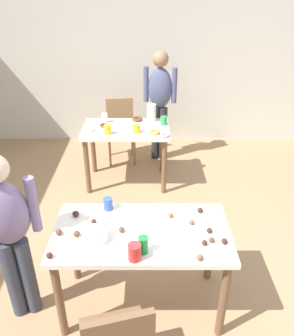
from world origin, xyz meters
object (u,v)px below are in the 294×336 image
mixing_bowl (96,235)px  pitcher_far (153,113)px  soda_can (144,245)px  person_girl_near (9,229)px  dining_table_far (127,137)px  dining_table_near (142,242)px  person_adult_far (161,97)px  chair_far_table (122,126)px

mixing_bowl → pitcher_far: 2.28m
soda_can → pitcher_far: (0.08, 2.36, 0.05)m
person_girl_near → soda_can: 0.94m
dining_table_far → pitcher_far: pitcher_far is taller
dining_table_near → person_adult_far: 2.61m
chair_far_table → pitcher_far: size_ratio=4.02×
dining_table_near → person_adult_far: (0.21, 2.59, 0.27)m
dining_table_near → person_girl_near: 0.94m
person_girl_near → pitcher_far: (1.01, 2.22, 0.03)m
dining_table_far → person_adult_far: (0.43, 0.67, 0.29)m
dining_table_far → pitcher_far: 0.45m
soda_can → person_adult_far: bearing=85.9°
person_adult_far → person_girl_near: bearing=-113.1°
dining_table_near → dining_table_far: same height
chair_far_table → soda_can: soda_can is taller
chair_far_table → pitcher_far: (0.43, -0.45, 0.36)m
person_adult_far → pitcher_far: bearing=-105.2°
dining_table_near → soda_can: (0.02, -0.21, 0.17)m
person_girl_near → pitcher_far: person_girl_near is taller
person_girl_near → soda_can: size_ratio=11.42×
pitcher_far → dining_table_near: bearing=-92.5°
mixing_bowl → person_adult_far: bearing=78.8°
dining_table_near → person_girl_near: person_girl_near is taller
mixing_bowl → soda_can: bearing=-20.8°
dining_table_near → mixing_bowl: (-0.32, -0.09, 0.14)m
chair_far_table → pitcher_far: 0.72m
dining_table_far → soda_can: size_ratio=8.52×
person_adult_far → mixing_bowl: person_adult_far is taller
dining_table_far → person_girl_near: (-0.70, -1.99, 0.20)m
dining_table_near → pitcher_far: (0.10, 2.15, 0.21)m
dining_table_far → pitcher_far: bearing=36.7°
mixing_bowl → soda_can: size_ratio=1.43×
dining_table_far → person_girl_near: size_ratio=0.75×
person_girl_near → person_adult_far: bearing=66.9°
chair_far_table → person_girl_near: person_girl_near is taller
pitcher_far → person_girl_near: bearing=-114.5°
chair_far_table → person_adult_far: 0.69m
chair_far_table → soda_can: bearing=-82.9°
person_adult_far → pitcher_far: (-0.12, -0.44, -0.06)m
person_girl_near → mixing_bowl: size_ratio=7.96×
dining_table_near → dining_table_far: (-0.21, 1.92, -0.02)m
person_adult_far → dining_table_near: bearing=-94.7°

